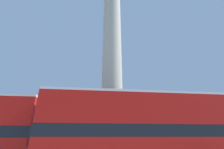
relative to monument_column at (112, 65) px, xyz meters
The scene contains 4 objects.
monument_column is the anchor object (origin of this frame).
bus_a 9.35m from the monument_column, 76.65° to the right, with size 10.72×3.25×4.33m.
equestrian_statue 13.51m from the monument_column, 160.19° to the left, with size 3.47×2.81×5.92m.
street_lamp 6.94m from the monument_column, 103.36° to the right, with size 0.50×0.50×5.35m.
Camera 1 is at (-0.79, -14.40, 2.17)m, focal length 24.00 mm.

